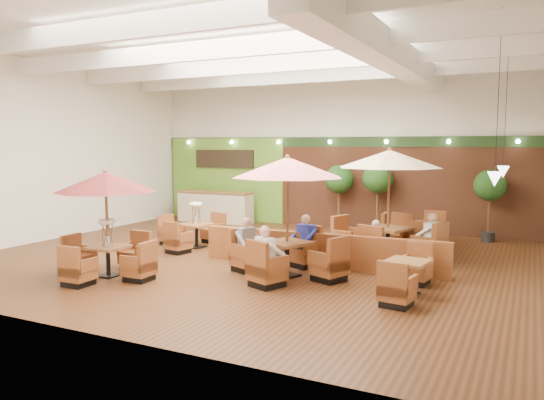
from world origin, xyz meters
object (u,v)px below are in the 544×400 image
Objects in this scene: table_5 at (418,236)px; diner_4 at (430,233)px; topiary_2 at (490,188)px; diner_3 at (377,238)px; table_1 at (287,194)px; diner_2 at (248,239)px; service_counter at (215,207)px; table_2 at (389,185)px; booth_divider at (320,251)px; diner_0 at (267,250)px; table_0 at (106,204)px; topiary_0 at (339,182)px; diner_1 at (304,236)px; table_3 at (190,232)px; topiary_1 at (378,181)px; table_4 at (407,278)px.

table_5 is 1.84m from diner_4.
diner_3 is (-2.14, -4.89, -0.92)m from topiary_2.
table_1 is 3.54× the size of diner_2.
topiary_2 is 2.73× the size of diner_2.
service_counter is 8.10m from diner_2.
table_2 is 4.21× the size of diner_3.
diner_2 is at bearing -125.67° from topiary_2.
topiary_2 reaches higher than diner_3.
table_1 is (-0.39, -1.08, 1.44)m from booth_divider.
diner_2 is at bearing 157.52° from diner_0.
table_5 is at bearing -128.40° from topiary_2.
service_counter is at bearing 104.64° from table_0.
table_2 is at bearing 117.39° from diner_3.
service_counter is 1.05× the size of table_1.
table_1 reaches higher than topiary_0.
table_2 is 3.64× the size of diner_1.
service_counter is 1.24× the size of table_0.
table_3 is (-4.34, 0.80, 0.02)m from booth_divider.
topiary_1 is 5.16m from diner_3.
diner_1 is (5.96, -5.39, 0.18)m from service_counter.
topiary_1 reaches higher than diner_4.
topiary_2 is (7.33, 8.41, -0.01)m from table_0.
table_4 is 2.92× the size of diner_4.
table_3 reaches higher than table_5.
topiary_2 is 2.63× the size of diner_0.
table_0 is at bearing -25.95° from diner_2.
table_2 is at bearing -119.18° from topiary_2.
table_3 is at bearing -154.32° from diner_3.
diner_4 is at bearing -58.28° from topiary_1.
service_counter is 4.95m from table_3.
table_5 is 3.24× the size of diner_4.
table_5 is at bearing 92.06° from diner_0.
diner_4 is at bearing -45.86° from topiary_0.
table_2 is (1.59, 2.77, 0.08)m from table_1.
table_0 is 0.81× the size of table_2.
table_5 is at bearing -104.42° from diner_1.
table_4 is at bearing 170.88° from diner_1.
table_3 is 9.10m from topiary_2.
table_4 is (2.36, -1.37, -0.09)m from booth_divider.
diner_1 reaches higher than diner_2.
table_0 is 9.26m from topiary_1.
table_3 is 6.48m from topiary_1.
table_5 is 3.24× the size of diner_1.
topiary_1 is at bearing 117.56° from table_4.
booth_divider is at bearing 157.68° from table_4.
table_4 is at bearing -37.52° from service_counter.
table_2 is at bearing -55.20° from topiary_0.
table_4 is (1.15, -3.06, -1.60)m from table_2.
topiary_0 is 7.73m from diner_0.
diner_0 is at bearing -68.22° from table_1.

